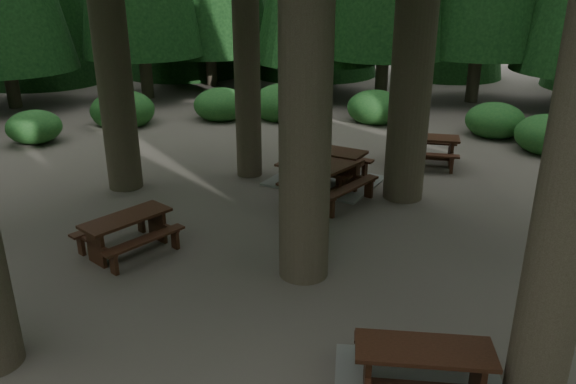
% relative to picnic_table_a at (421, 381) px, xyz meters
% --- Properties ---
extents(ground, '(80.00, 80.00, 0.00)m').
position_rel_picnic_table_a_xyz_m(ground, '(-2.75, 2.49, -0.23)').
color(ground, '#554E45').
rests_on(ground, ground).
extents(picnic_table_a, '(2.25, 1.92, 0.71)m').
position_rel_picnic_table_a_xyz_m(picnic_table_a, '(0.00, 0.00, 0.00)').
color(picnic_table_a, gray).
rests_on(picnic_table_a, ground).
extents(picnic_table_b, '(1.95, 2.07, 0.71)m').
position_rel_picnic_table_a_xyz_m(picnic_table_b, '(-5.28, 2.83, 0.24)').
color(picnic_table_b, '#341B0F').
rests_on(picnic_table_b, ground).
extents(picnic_table_c, '(3.04, 2.76, 0.85)m').
position_rel_picnic_table_a_xyz_m(picnic_table_c, '(-2.27, 7.32, 0.07)').
color(picnic_table_c, gray).
rests_on(picnic_table_c, ground).
extents(picnic_table_d, '(1.81, 1.46, 0.78)m').
position_rel_picnic_table_a_xyz_m(picnic_table_d, '(0.15, 9.26, 0.28)').
color(picnic_table_d, '#341B0F').
rests_on(picnic_table_d, ground).
extents(picnic_table_f, '(2.22, 2.37, 0.81)m').
position_rel_picnic_table_a_xyz_m(picnic_table_f, '(-2.02, 6.13, 0.31)').
color(picnic_table_f, '#341B0F').
rests_on(picnic_table_f, ground).
extents(shrub_ring, '(23.86, 24.64, 1.49)m').
position_rel_picnic_table_a_xyz_m(shrub_ring, '(-2.04, 3.24, 0.17)').
color(shrub_ring, '#205E26').
rests_on(shrub_ring, ground).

